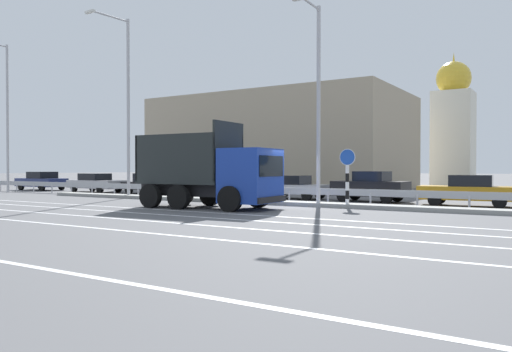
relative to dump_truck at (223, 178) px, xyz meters
The scene contains 21 objects.
ground_plane 2.70m from the dump_truck, 39.81° to the left, with size 320.00×320.00×0.00m, color #565659.
lane_strip_0 2.42m from the dump_truck, 114.01° to the right, with size 61.67×0.16×0.01m, color silver.
lane_strip_1 3.82m from the dump_truck, 103.27° to the right, with size 61.67×0.16×0.01m, color silver.
lane_strip_2 5.64m from the dump_truck, 98.62° to the right, with size 61.67×0.16×0.01m, color silver.
lane_strip_3 7.81m from the dump_truck, 96.13° to the right, with size 61.67×0.16×0.01m, color silver.
median_island 4.03m from the dump_truck, 61.91° to the left, with size 33.92×1.10×0.18m, color gray.
median_guardrail 5.05m from the dump_truck, 68.80° to the left, with size 61.67×0.09×0.78m.
dump_truck is the anchor object (origin of this frame).
median_road_sign 5.51m from the dump_truck, 37.87° to the left, with size 0.73×0.16×2.60m.
street_lamp_0 22.39m from the dump_truck, behind, with size 0.71×1.99×10.64m.
street_lamp_1 10.87m from the dump_truck, 160.84° to the left, with size 0.71×2.81×10.50m.
street_lamp_2 5.69m from the dump_truck, 46.04° to the left, with size 0.71×2.18×9.08m.
parked_car_0 24.11m from the dump_truck, 162.74° to the left, with size 4.39×1.97×1.47m.
parked_car_1 17.89m from the dump_truck, 156.90° to the left, with size 5.00×2.03×1.37m.
parked_car_2 13.77m from the dump_truck, 146.79° to the left, with size 3.99×1.95×1.40m.
parked_car_3 9.66m from the dump_truck, 128.70° to the left, with size 4.27×2.20×1.38m.
parked_car_4 7.76m from the dump_truck, 94.27° to the left, with size 3.83×1.95×1.33m.
parked_car_5 8.63m from the dump_truck, 63.00° to the left, with size 3.89×1.93×1.59m.
parked_car_6 11.28m from the dump_truck, 38.97° to the left, with size 4.41×2.04×1.43m.
background_building_0 23.74m from the dump_truck, 112.92° to the left, with size 21.19×12.81×7.99m, color tan.
church_tower 33.75m from the dump_truck, 84.48° to the left, with size 3.60×3.60×12.87m.
Camera 1 is at (10.82, -18.92, 1.73)m, focal length 35.00 mm.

